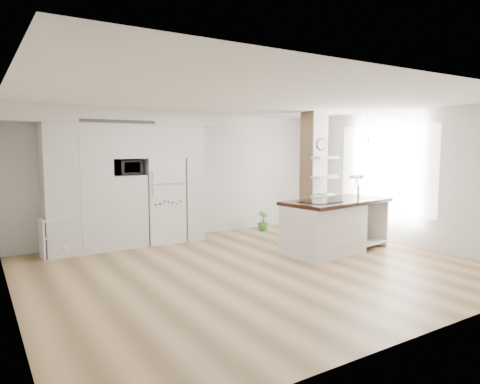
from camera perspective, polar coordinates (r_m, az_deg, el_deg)
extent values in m
cube|color=tan|center=(7.09, 2.12, -10.10)|extent=(7.00, 6.00, 0.01)
cube|color=white|center=(6.86, 2.21, 12.13)|extent=(7.00, 6.00, 0.04)
cube|color=silver|center=(9.47, -8.14, 2.20)|extent=(7.00, 0.04, 2.70)
cube|color=silver|center=(4.70, 23.28, -2.03)|extent=(7.00, 0.04, 2.70)
cube|color=silver|center=(5.67, -28.48, -0.97)|extent=(0.04, 6.00, 2.70)
cube|color=silver|center=(9.27, 20.33, 1.81)|extent=(0.04, 6.00, 2.70)
cube|color=white|center=(8.50, -20.87, 0.43)|extent=(1.20, 0.65, 2.40)
cube|color=white|center=(8.78, -14.83, -2.43)|extent=(0.65, 0.65, 1.42)
cube|color=white|center=(8.69, -15.07, 6.51)|extent=(0.65, 0.65, 0.65)
cube|color=white|center=(8.94, -10.45, 6.59)|extent=(0.85, 0.65, 0.65)
cube|color=white|center=(9.23, -6.74, 1.19)|extent=(0.40, 0.65, 2.40)
cube|color=silver|center=(8.62, -16.56, 9.63)|extent=(4.00, 0.70, 0.30)
cube|color=#262626|center=(8.29, -15.89, 9.05)|extent=(1.40, 0.04, 0.06)
cube|color=white|center=(9.02, -10.32, -1.05)|extent=(0.78, 0.66, 1.75)
cube|color=#B2B2B7|center=(8.66, -9.52, 1.11)|extent=(0.78, 0.01, 0.03)
cube|color=silver|center=(9.21, 9.80, 2.07)|extent=(0.40, 0.40, 2.70)
cube|color=#9E7D58|center=(9.07, 8.81, 2.03)|extent=(0.02, 0.40, 2.70)
cube|color=#9E7D58|center=(9.36, 8.94, 2.15)|extent=(0.40, 0.02, 2.70)
cylinder|color=black|center=(9.04, 10.75, 6.23)|extent=(0.25, 0.03, 0.25)
cylinder|color=white|center=(9.02, 10.82, 6.23)|extent=(0.21, 0.01, 0.21)
plane|color=white|center=(9.44, 18.84, 2.84)|extent=(0.00, 2.40, 2.40)
cylinder|color=white|center=(8.01, 11.73, 6.97)|extent=(0.12, 0.12, 0.10)
cube|color=white|center=(8.06, 11.03, -4.91)|extent=(1.51, 1.09, 0.91)
cube|color=white|center=(8.93, 15.25, -6.15)|extent=(0.87, 1.01, 0.04)
cube|color=white|center=(9.16, 16.63, -3.74)|extent=(0.14, 0.92, 0.91)
cube|color=#33180F|center=(8.28, 12.78, -1.24)|extent=(2.28, 1.29, 0.07)
cube|color=black|center=(7.90, 10.61, -1.26)|extent=(0.71, 0.62, 0.01)
cube|color=#8E6845|center=(8.86, 15.07, -5.21)|extent=(0.47, 0.38, 0.27)
cylinder|color=white|center=(8.93, 15.26, 0.14)|extent=(0.12, 0.12, 0.22)
cube|color=white|center=(8.32, -24.90, -5.75)|extent=(0.07, 0.35, 0.71)
cube|color=white|center=(8.46, -21.16, -5.40)|extent=(0.07, 0.35, 0.71)
cube|color=white|center=(8.32, -23.11, -3.29)|extent=(0.63, 0.40, 0.03)
cube|color=white|center=(8.38, -23.02, -5.37)|extent=(0.60, 0.40, 0.03)
sphere|color=white|center=(8.44, -22.43, -6.74)|extent=(0.34, 0.34, 0.34)
imported|color=#447C31|center=(9.83, 12.66, -4.25)|extent=(0.30, 0.26, 0.48)
imported|color=#447C31|center=(10.11, 3.08, -3.89)|extent=(0.30, 0.30, 0.46)
imported|color=#2D2D2D|center=(8.65, -14.88, 3.17)|extent=(0.54, 0.37, 0.30)
imported|color=#447C31|center=(9.49, 10.90, 3.23)|extent=(0.27, 0.23, 0.30)
imported|color=white|center=(9.02, 11.03, -0.26)|extent=(0.22, 0.22, 0.05)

